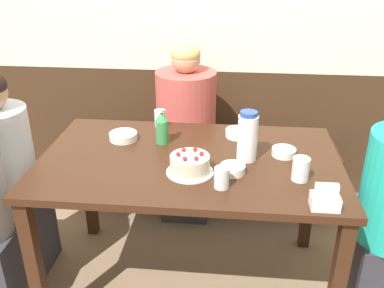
{
  "coord_description": "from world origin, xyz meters",
  "views": [
    {
      "loc": [
        0.19,
        -1.81,
        1.71
      ],
      "look_at": [
        0.01,
        0.05,
        0.82
      ],
      "focal_mm": 40.0,
      "sensor_mm": 36.0,
      "label": 1
    }
  ],
  "objects_px": {
    "glass_tumbler_short": "(301,169)",
    "birthday_cake": "(190,164)",
    "bowl_side_dish": "(284,152)",
    "glass_shot_small": "(222,178)",
    "soju_bottle": "(162,127)",
    "bowl_rice_small": "(238,133)",
    "bowl_sauce_shallow": "(123,136)",
    "bowl_soup_white": "(232,169)",
    "person_pale_blue_shirt": "(7,183)",
    "water_pitcher": "(247,136)",
    "person_grey_tee": "(186,135)",
    "napkin_holder": "(325,199)",
    "bench_seat": "(202,172)",
    "glass_water_tall": "(160,118)"
  },
  "relations": [
    {
      "from": "bowl_rice_small",
      "to": "bowl_side_dish",
      "type": "relative_size",
      "value": 1.14
    },
    {
      "from": "bowl_soup_white",
      "to": "bowl_side_dish",
      "type": "distance_m",
      "value": 0.32
    },
    {
      "from": "glass_water_tall",
      "to": "person_pale_blue_shirt",
      "type": "height_order",
      "value": "person_pale_blue_shirt"
    },
    {
      "from": "glass_water_tall",
      "to": "soju_bottle",
      "type": "bearing_deg",
      "value": -77.39
    },
    {
      "from": "napkin_holder",
      "to": "soju_bottle",
      "type": "bearing_deg",
      "value": 144.06
    },
    {
      "from": "bowl_sauce_shallow",
      "to": "bowl_soup_white",
      "type": "bearing_deg",
      "value": -27.7
    },
    {
      "from": "water_pitcher",
      "to": "glass_water_tall",
      "type": "bearing_deg",
      "value": 142.91
    },
    {
      "from": "birthday_cake",
      "to": "bowl_side_dish",
      "type": "xyz_separation_m",
      "value": [
        0.43,
        0.22,
        -0.02
      ]
    },
    {
      "from": "glass_tumbler_short",
      "to": "birthday_cake",
      "type": "bearing_deg",
      "value": 178.35
    },
    {
      "from": "soju_bottle",
      "to": "bowl_sauce_shallow",
      "type": "distance_m",
      "value": 0.22
    },
    {
      "from": "glass_water_tall",
      "to": "person_grey_tee",
      "type": "distance_m",
      "value": 0.41
    },
    {
      "from": "bench_seat",
      "to": "glass_shot_small",
      "type": "distance_m",
      "value": 1.24
    },
    {
      "from": "glass_water_tall",
      "to": "glass_shot_small",
      "type": "height_order",
      "value": "glass_water_tall"
    },
    {
      "from": "bowl_side_dish",
      "to": "napkin_holder",
      "type": "bearing_deg",
      "value": -75.32
    },
    {
      "from": "birthday_cake",
      "to": "glass_tumbler_short",
      "type": "height_order",
      "value": "same"
    },
    {
      "from": "glass_shot_small",
      "to": "water_pitcher",
      "type": "bearing_deg",
      "value": 68.23
    },
    {
      "from": "water_pitcher",
      "to": "soju_bottle",
      "type": "distance_m",
      "value": 0.45
    },
    {
      "from": "birthday_cake",
      "to": "glass_water_tall",
      "type": "relative_size",
      "value": 2.27
    },
    {
      "from": "soju_bottle",
      "to": "person_grey_tee",
      "type": "relative_size",
      "value": 0.16
    },
    {
      "from": "bench_seat",
      "to": "soju_bottle",
      "type": "bearing_deg",
      "value": -103.05
    },
    {
      "from": "person_grey_tee",
      "to": "person_pale_blue_shirt",
      "type": "bearing_deg",
      "value": -53.24
    },
    {
      "from": "glass_water_tall",
      "to": "bowl_sauce_shallow",
      "type": "bearing_deg",
      "value": -128.83
    },
    {
      "from": "bowl_side_dish",
      "to": "glass_water_tall",
      "type": "xyz_separation_m",
      "value": [
        -0.66,
        0.3,
        0.03
      ]
    },
    {
      "from": "bench_seat",
      "to": "water_pitcher",
      "type": "xyz_separation_m",
      "value": [
        0.27,
        -0.82,
        0.66
      ]
    },
    {
      "from": "bench_seat",
      "to": "bowl_side_dish",
      "type": "distance_m",
      "value": 1.04
    },
    {
      "from": "bench_seat",
      "to": "glass_water_tall",
      "type": "height_order",
      "value": "glass_water_tall"
    },
    {
      "from": "person_grey_tee",
      "to": "bench_seat",
      "type": "bearing_deg",
      "value": 145.73
    },
    {
      "from": "bowl_side_dish",
      "to": "glass_shot_small",
      "type": "relative_size",
      "value": 1.27
    },
    {
      "from": "bowl_sauce_shallow",
      "to": "person_grey_tee",
      "type": "bearing_deg",
      "value": 62.34
    },
    {
      "from": "soju_bottle",
      "to": "bowl_rice_small",
      "type": "relative_size",
      "value": 1.39
    },
    {
      "from": "glass_water_tall",
      "to": "person_grey_tee",
      "type": "bearing_deg",
      "value": 70.85
    },
    {
      "from": "glass_tumbler_short",
      "to": "person_pale_blue_shirt",
      "type": "relative_size",
      "value": 0.09
    },
    {
      "from": "person_grey_tee",
      "to": "bowl_side_dish",
      "type": "bearing_deg",
      "value": 41.4
    },
    {
      "from": "person_pale_blue_shirt",
      "to": "glass_shot_small",
      "type": "bearing_deg",
      "value": -14.16
    },
    {
      "from": "soju_bottle",
      "to": "bowl_soup_white",
      "type": "distance_m",
      "value": 0.46
    },
    {
      "from": "glass_shot_small",
      "to": "person_grey_tee",
      "type": "relative_size",
      "value": 0.08
    },
    {
      "from": "water_pitcher",
      "to": "bowl_sauce_shallow",
      "type": "height_order",
      "value": "water_pitcher"
    },
    {
      "from": "bowl_sauce_shallow",
      "to": "person_pale_blue_shirt",
      "type": "distance_m",
      "value": 0.67
    },
    {
      "from": "water_pitcher",
      "to": "person_pale_blue_shirt",
      "type": "bearing_deg",
      "value": 179.21
    },
    {
      "from": "water_pitcher",
      "to": "person_grey_tee",
      "type": "xyz_separation_m",
      "value": [
        -0.36,
        0.68,
        -0.31
      ]
    },
    {
      "from": "napkin_holder",
      "to": "person_pale_blue_shirt",
      "type": "relative_size",
      "value": 0.1
    },
    {
      "from": "bowl_rice_small",
      "to": "bench_seat",
      "type": "bearing_deg",
      "value": 112.3
    },
    {
      "from": "water_pitcher",
      "to": "bowl_soup_white",
      "type": "xyz_separation_m",
      "value": [
        -0.06,
        -0.14,
        -0.1
      ]
    },
    {
      "from": "birthday_cake",
      "to": "water_pitcher",
      "type": "distance_m",
      "value": 0.31
    },
    {
      "from": "glass_tumbler_short",
      "to": "person_pale_blue_shirt",
      "type": "distance_m",
      "value": 1.51
    },
    {
      "from": "bowl_rice_small",
      "to": "person_grey_tee",
      "type": "relative_size",
      "value": 0.11
    },
    {
      "from": "bench_seat",
      "to": "napkin_holder",
      "type": "relative_size",
      "value": 16.49
    },
    {
      "from": "soju_bottle",
      "to": "person_pale_blue_shirt",
      "type": "xyz_separation_m",
      "value": [
        -0.82,
        -0.12,
        -0.3
      ]
    },
    {
      "from": "napkin_holder",
      "to": "bowl_soup_white",
      "type": "bearing_deg",
      "value": 146.15
    },
    {
      "from": "bowl_soup_white",
      "to": "glass_water_tall",
      "type": "relative_size",
      "value": 1.21
    }
  ]
}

